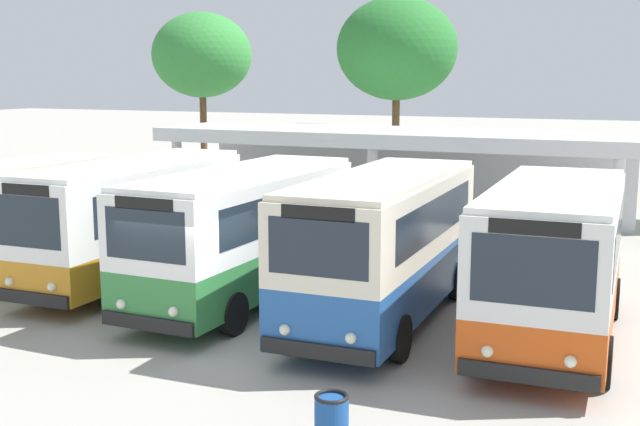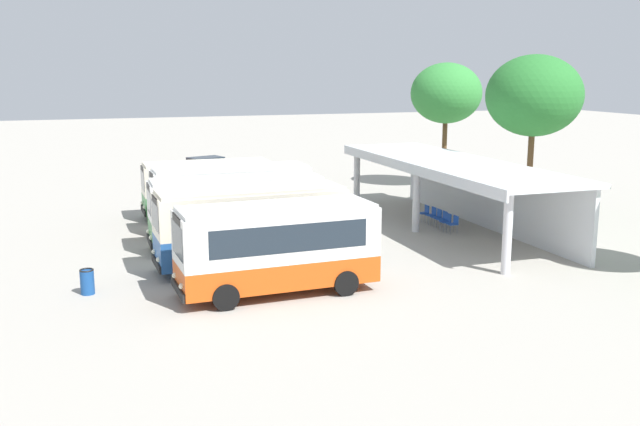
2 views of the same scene
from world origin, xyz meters
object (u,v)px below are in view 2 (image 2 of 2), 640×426
object	(u,v)px
city_bus_nearest_orange	(208,186)
city_bus_fourth_amber	(251,224)
waiting_chair_fifth_seat	(447,220)
waiting_chair_far_end_seat	(454,223)
city_bus_middle_cream	(237,208)
litter_bin_apron	(87,281)
waiting_chair_second_from_end	(432,214)
waiting_chair_middle_seat	(437,216)
waiting_chair_end_by_column	(425,212)
parked_car_flank	(204,168)
city_bus_fifth_blue	(277,245)
city_bus_second_in_row	(231,195)
waiting_chair_fourth_seat	(443,218)

from	to	relation	value
city_bus_nearest_orange	city_bus_fourth_amber	xyz separation A→B (m)	(10.56, -0.15, 0.12)
waiting_chair_fifth_seat	waiting_chair_far_end_seat	bearing A→B (deg)	6.67
city_bus_middle_cream	litter_bin_apron	distance (m)	8.25
waiting_chair_fifth_seat	city_bus_middle_cream	bearing A→B (deg)	-91.52
city_bus_nearest_orange	waiting_chair_second_from_end	world-z (taller)	city_bus_nearest_orange
city_bus_middle_cream	waiting_chair_middle_seat	world-z (taller)	city_bus_middle_cream
city_bus_middle_cream	waiting_chair_second_from_end	distance (m)	10.57
waiting_chair_end_by_column	litter_bin_apron	world-z (taller)	litter_bin_apron
parked_car_flank	waiting_chair_middle_seat	size ratio (longest dim) A/B	5.61
city_bus_middle_cream	waiting_chair_middle_seat	distance (m)	10.51
waiting_chair_second_from_end	city_bus_fifth_blue	bearing A→B (deg)	-51.21
waiting_chair_fifth_seat	waiting_chair_far_end_seat	world-z (taller)	same
parked_car_flank	waiting_chair_middle_seat	world-z (taller)	parked_car_flank
city_bus_second_in_row	parked_car_flank	xyz separation A→B (m)	(-16.40, 1.44, -0.90)
waiting_chair_far_end_seat	litter_bin_apron	size ratio (longest dim) A/B	0.96
city_bus_fifth_blue	waiting_chair_fourth_seat	bearing A→B (deg)	124.80
city_bus_middle_cream	waiting_chair_middle_seat	bearing A→B (deg)	94.76
litter_bin_apron	city_bus_fifth_blue	bearing A→B (deg)	71.98
waiting_chair_fourth_seat	waiting_chair_middle_seat	bearing A→B (deg)	-179.55
city_bus_fifth_blue	waiting_chair_fifth_seat	distance (m)	12.51
city_bus_fourth_amber	city_bus_fifth_blue	world-z (taller)	city_bus_fourth_amber
city_bus_fifth_blue	waiting_chair_end_by_column	xyz separation A→B (m)	(-9.04, 10.44, -1.23)
city_bus_middle_cream	city_bus_nearest_orange	bearing A→B (deg)	-179.54
waiting_chair_second_from_end	city_bus_nearest_orange	bearing A→B (deg)	-118.16
city_bus_second_in_row	waiting_chair_fifth_seat	world-z (taller)	city_bus_second_in_row
city_bus_nearest_orange	waiting_chair_fifth_seat	xyz separation A→B (m)	(7.31, 10.37, -1.12)
city_bus_nearest_orange	city_bus_middle_cream	distance (m)	7.04
city_bus_middle_cream	litter_bin_apron	xyz separation A→B (m)	(4.98, -6.45, -1.27)
city_bus_nearest_orange	city_bus_fourth_amber	bearing A→B (deg)	-0.79
city_bus_fourth_amber	litter_bin_apron	world-z (taller)	city_bus_fourth_amber
parked_car_flank	city_bus_second_in_row	bearing A→B (deg)	-5.00
city_bus_second_in_row	city_bus_fifth_blue	xyz separation A→B (m)	(10.56, -0.63, 0.02)
waiting_chair_end_by_column	waiting_chair_far_end_seat	bearing A→B (deg)	1.58
city_bus_second_in_row	waiting_chair_end_by_column	distance (m)	10.00
city_bus_middle_cream	waiting_chair_fourth_seat	size ratio (longest dim) A/B	8.97
city_bus_second_in_row	waiting_chair_end_by_column	bearing A→B (deg)	81.24
waiting_chair_middle_seat	litter_bin_apron	bearing A→B (deg)	-70.86
city_bus_fifth_blue	city_bus_middle_cream	bearing A→B (deg)	178.87
waiting_chair_second_from_end	waiting_chair_far_end_seat	size ratio (longest dim) A/B	1.00
parked_car_flank	waiting_chair_fourth_seat	xyz separation A→B (m)	(19.62, 8.49, -0.31)
waiting_chair_second_from_end	waiting_chair_fifth_seat	distance (m)	1.71
city_bus_second_in_row	city_bus_fifth_blue	distance (m)	10.57
city_bus_nearest_orange	waiting_chair_end_by_column	bearing A→B (deg)	64.09
waiting_chair_middle_seat	city_bus_nearest_orange	bearing A→B (deg)	-120.52
city_bus_middle_cream	parked_car_flank	world-z (taller)	city_bus_middle_cream
waiting_chair_end_by_column	litter_bin_apron	size ratio (longest dim) A/B	0.96
waiting_chair_middle_seat	city_bus_fifth_blue	bearing A→B (deg)	-53.15
city_bus_nearest_orange	waiting_chair_far_end_seat	bearing A→B (deg)	52.93
parked_car_flank	city_bus_fourth_amber	bearing A→B (deg)	-5.19
city_bus_second_in_row	waiting_chair_fourth_seat	size ratio (longest dim) A/B	9.06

